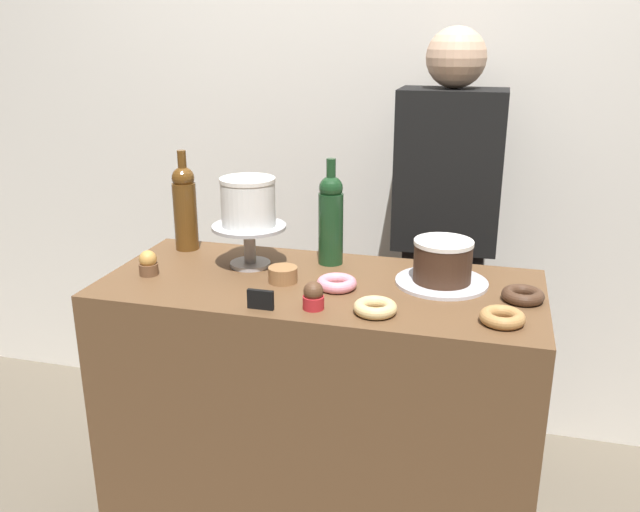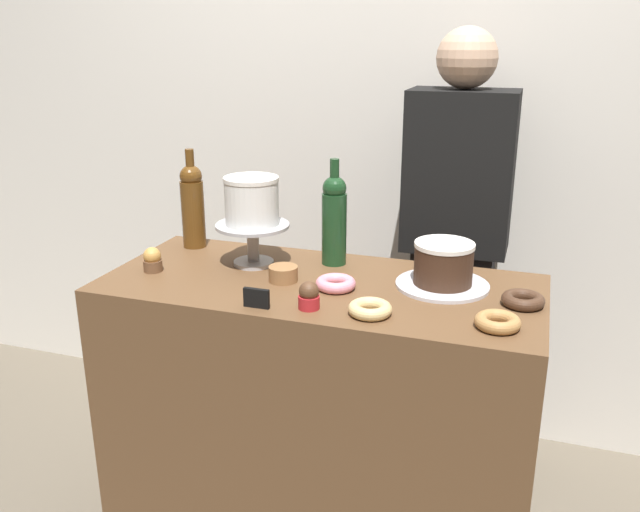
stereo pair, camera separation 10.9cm
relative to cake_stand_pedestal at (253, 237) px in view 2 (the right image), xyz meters
The scene contains 17 objects.
back_wall 0.86m from the cake_stand_pedestal, 72.42° to the left, with size 6.00×0.05×2.60m.
display_counter 0.60m from the cake_stand_pedestal, 18.96° to the right, with size 1.25×0.55×0.90m.
cake_stand_pedestal is the anchor object (origin of this frame).
white_layer_cake 0.11m from the cake_stand_pedestal, 90.00° to the right, with size 0.16×0.16×0.14m.
silver_serving_platter 0.59m from the cake_stand_pedestal, ahead, with size 0.26×0.26×0.01m.
chocolate_round_cake 0.58m from the cake_stand_pedestal, ahead, with size 0.17×0.17×0.12m.
wine_bottle_green 0.25m from the cake_stand_pedestal, 21.19° to the left, with size 0.08×0.08×0.33m.
wine_bottle_amber 0.29m from the cake_stand_pedestal, 157.80° to the left, with size 0.08×0.08×0.33m.
cupcake_caramel 0.31m from the cake_stand_pedestal, 149.99° to the right, with size 0.06×0.06×0.07m.
cupcake_chocolate 0.39m from the cake_stand_pedestal, 44.42° to the right, with size 0.06×0.06×0.07m.
donut_pink 0.33m from the cake_stand_pedestal, 21.20° to the right, with size 0.11×0.11×0.03m.
donut_maple 0.79m from the cake_stand_pedestal, 17.72° to the right, with size 0.11×0.11×0.03m.
donut_glazed 0.51m from the cake_stand_pedestal, 30.83° to the right, with size 0.11×0.11×0.03m.
donut_chocolate 0.81m from the cake_stand_pedestal, ahead, with size 0.11×0.11×0.03m.
cookie_stack 0.19m from the cake_stand_pedestal, 36.94° to the right, with size 0.08×0.08×0.04m.
price_sign_chalkboard 0.35m from the cake_stand_pedestal, 64.82° to the right, with size 0.07×0.01×0.05m.
barista_figure 0.77m from the cake_stand_pedestal, 43.58° to the left, with size 0.36×0.22×1.60m.
Camera 2 is at (0.57, -1.69, 1.58)m, focal length 37.49 mm.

